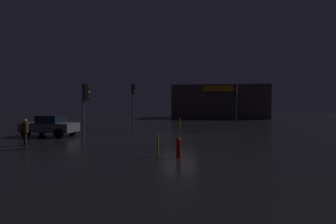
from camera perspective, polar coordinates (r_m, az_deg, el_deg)
ground_plane at (r=20.06m, az=2.31°, el=-5.30°), size 120.00×120.00×0.00m
store_building at (r=48.80m, az=11.12°, el=2.22°), size 16.67×9.17×5.94m
traffic_signal_main at (r=26.44m, az=14.76°, el=3.53°), size 0.41×0.43×4.39m
traffic_signal_opposite at (r=26.16m, az=-7.73°, el=3.33°), size 0.42×0.42×4.55m
traffic_signal_cross_left at (r=16.13m, az=-17.86°, el=2.94°), size 0.42×0.42×3.66m
car_near at (r=21.63m, az=-24.68°, el=-2.78°), size 4.12×2.22×1.60m
pedestrian at (r=17.44m, az=-29.08°, el=-3.52°), size 0.45×0.45×1.58m
fire_hydrant at (r=11.78m, az=2.38°, el=-7.97°), size 0.22×0.22×0.91m
bollard_kerb_a at (r=12.08m, az=-2.26°, el=-7.39°), size 0.08×0.08×1.04m
bollard_kerb_b at (r=27.03m, az=2.65°, el=-2.45°), size 0.11×0.11×1.01m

